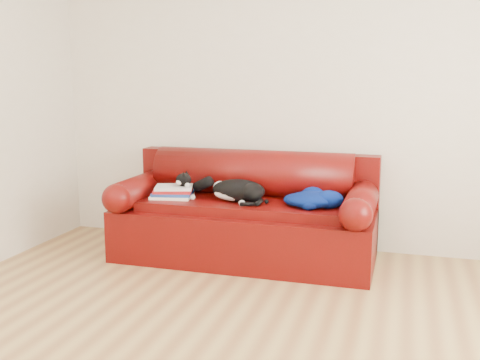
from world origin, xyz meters
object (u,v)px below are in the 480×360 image
object	(u,v)px
cat	(237,191)
blanket	(312,199)
sofa_base	(245,231)
book_stack	(173,192)

from	to	relation	value
cat	blanket	xyz separation A→B (m)	(0.61, 0.00, -0.03)
sofa_base	blanket	world-z (taller)	blanket
book_stack	sofa_base	bearing A→B (deg)	9.38
book_stack	cat	xyz separation A→B (m)	(0.55, 0.01, 0.04)
cat	book_stack	bearing A→B (deg)	-154.91
sofa_base	cat	size ratio (longest dim) A/B	3.56
cat	blanket	bearing A→B (deg)	23.92
book_stack	cat	size ratio (longest dim) A/B	0.62
cat	blanket	distance (m)	0.61
cat	blanket	size ratio (longest dim) A/B	1.10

